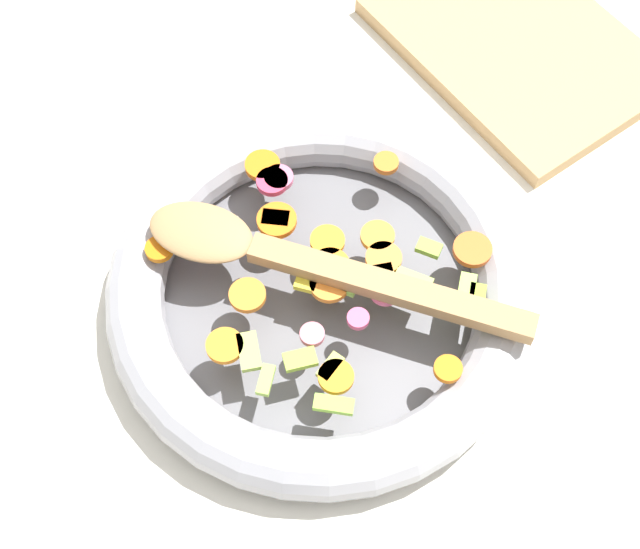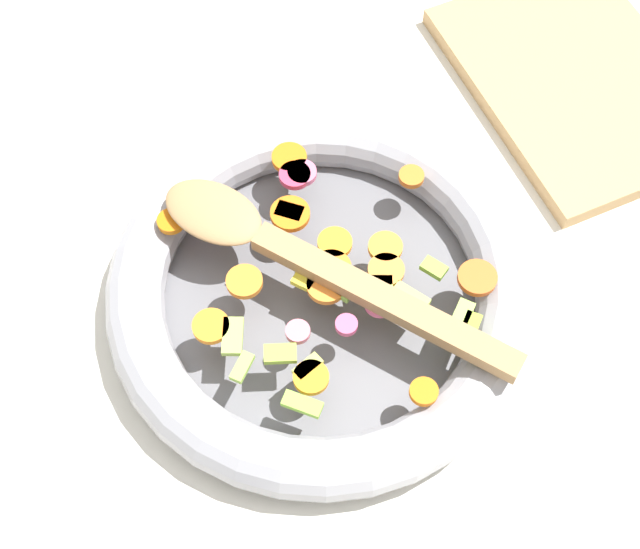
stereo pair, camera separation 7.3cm
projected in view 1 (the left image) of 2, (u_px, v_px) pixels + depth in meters
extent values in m
plane|color=silver|center=(320.00, 302.00, 0.78)|extent=(4.00, 4.00, 0.00)
cylinder|color=slate|center=(320.00, 299.00, 0.77)|extent=(0.31, 0.31, 0.01)
torus|color=#9E9EA5|center=(320.00, 289.00, 0.76)|extent=(0.36, 0.36, 0.05)
cylinder|color=orange|center=(378.00, 237.00, 0.75)|extent=(0.04, 0.04, 0.01)
cylinder|color=orange|center=(327.00, 262.00, 0.74)|extent=(0.05, 0.05, 0.01)
cylinder|color=orange|center=(274.00, 222.00, 0.76)|extent=(0.05, 0.05, 0.01)
cylinder|color=orange|center=(263.00, 166.00, 0.78)|extent=(0.03, 0.03, 0.01)
cylinder|color=orange|center=(247.00, 295.00, 0.72)|extent=(0.04, 0.04, 0.01)
cylinder|color=orange|center=(225.00, 346.00, 0.70)|extent=(0.04, 0.04, 0.01)
cylinder|color=#DA5F21|center=(472.00, 250.00, 0.74)|extent=(0.05, 0.05, 0.01)
cylinder|color=orange|center=(384.00, 259.00, 0.74)|extent=(0.04, 0.04, 0.01)
cylinder|color=orange|center=(386.00, 163.00, 0.79)|extent=(0.03, 0.03, 0.01)
cylinder|color=orange|center=(159.00, 249.00, 0.74)|extent=(0.03, 0.03, 0.01)
cylinder|color=orange|center=(448.00, 369.00, 0.69)|extent=(0.03, 0.03, 0.01)
cylinder|color=orange|center=(330.00, 284.00, 0.73)|extent=(0.05, 0.05, 0.01)
cylinder|color=orange|center=(336.00, 377.00, 0.69)|extent=(0.04, 0.04, 0.01)
cylinder|color=orange|center=(327.00, 241.00, 0.75)|extent=(0.04, 0.04, 0.01)
cube|color=#A9D659|center=(278.00, 217.00, 0.76)|extent=(0.03, 0.03, 0.01)
cube|color=#BFCB52|center=(330.00, 367.00, 0.69)|extent=(0.02, 0.03, 0.01)
cube|color=#B5D658|center=(413.00, 282.00, 0.73)|extent=(0.04, 0.03, 0.01)
cube|color=#86B83D|center=(429.00, 248.00, 0.74)|extent=(0.02, 0.02, 0.01)
cube|color=#A3CA40|center=(300.00, 359.00, 0.70)|extent=(0.02, 0.03, 0.01)
cube|color=#95D353|center=(351.00, 280.00, 0.73)|extent=(0.03, 0.03, 0.01)
cube|color=#B8DC5A|center=(377.00, 275.00, 0.73)|extent=(0.03, 0.03, 0.01)
cube|color=#94D142|center=(334.00, 405.00, 0.68)|extent=(0.03, 0.03, 0.01)
cube|color=#A3D152|center=(266.00, 380.00, 0.69)|extent=(0.02, 0.03, 0.01)
cube|color=#98BC30|center=(477.00, 299.00, 0.72)|extent=(0.03, 0.03, 0.01)
cube|color=#A0CE53|center=(467.00, 289.00, 0.73)|extent=(0.03, 0.03, 0.01)
cube|color=#ADCA57|center=(249.00, 351.00, 0.70)|extent=(0.04, 0.03, 0.01)
cylinder|color=#DD3A5C|center=(272.00, 182.00, 0.78)|extent=(0.04, 0.04, 0.01)
cylinder|color=#E17282|center=(312.00, 335.00, 0.71)|extent=(0.02, 0.02, 0.01)
cylinder|color=#D96B8C|center=(184.00, 229.00, 0.75)|extent=(0.04, 0.04, 0.01)
cylinder|color=pink|center=(385.00, 291.00, 0.72)|extent=(0.03, 0.03, 0.01)
cylinder|color=#E55380|center=(357.00, 320.00, 0.71)|extent=(0.02, 0.02, 0.01)
cylinder|color=#DD6489|center=(279.00, 178.00, 0.78)|extent=(0.04, 0.04, 0.01)
cube|color=yellow|center=(304.00, 278.00, 0.73)|extent=(0.02, 0.02, 0.01)
cube|color=#A87F51|center=(390.00, 287.00, 0.72)|extent=(0.21, 0.16, 0.01)
ellipsoid|color=#A87F51|center=(201.00, 232.00, 0.74)|extent=(0.11, 0.10, 0.01)
cube|color=tan|center=(516.00, 44.00, 0.91)|extent=(0.28, 0.20, 0.02)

